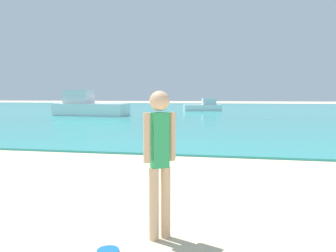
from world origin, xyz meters
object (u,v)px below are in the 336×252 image
person_standing (160,156)px  boat_near (88,107)px  frisbee (108,251)px  boat_far (204,106)px

person_standing → boat_near: (-10.39, 21.09, -0.20)m
boat_near → person_standing: bearing=-58.1°
frisbee → boat_far: bearing=93.8°
person_standing → boat_near: bearing=-100.9°
frisbee → boat_far: (-2.12, 31.64, 0.48)m
boat_near → boat_far: size_ratio=1.51×
person_standing → boat_far: (-2.56, 31.21, -0.43)m
person_standing → boat_near: size_ratio=0.28×
frisbee → boat_far: size_ratio=0.06×
boat_far → person_standing: bearing=76.8°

